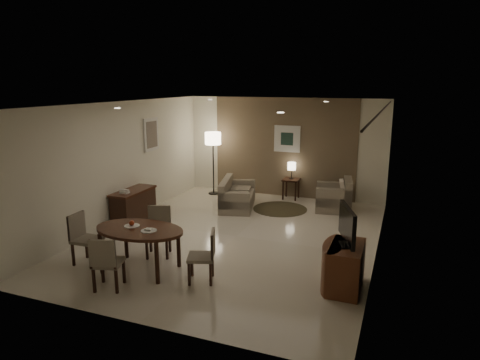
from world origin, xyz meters
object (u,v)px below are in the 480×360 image
at_px(tv_cabinet, 346,267).
at_px(side_table, 291,189).
at_px(chair_right, 201,256).
at_px(sofa, 238,194).
at_px(floor_lamp, 213,163).
at_px(chair_far, 158,232).
at_px(armchair, 334,194).
at_px(chair_near, 108,262).
at_px(chair_left, 87,239).
at_px(console_desk, 134,206).
at_px(dining_table, 140,249).

distance_m(tv_cabinet, side_table, 5.18).
bearing_deg(chair_right, sofa, 173.41).
bearing_deg(tv_cabinet, floor_lamp, 133.85).
height_order(chair_far, chair_right, chair_far).
distance_m(sofa, armchair, 2.39).
xyz_separation_m(chair_near, chair_far, (0.03, 1.36, 0.02)).
bearing_deg(chair_right, floor_lamp, -177.49).
height_order(chair_far, chair_left, chair_far).
bearing_deg(chair_right, console_desk, -147.59).
bearing_deg(console_desk, tv_cabinet, -17.05).
bearing_deg(tv_cabinet, chair_left, -171.15).
relative_size(dining_table, armchair, 1.74).
bearing_deg(dining_table, chair_left, -174.14).
xyz_separation_m(tv_cabinet, side_table, (-2.10, 4.73, -0.07)).
relative_size(console_desk, chair_left, 1.35).
bearing_deg(chair_near, armchair, -132.76).
relative_size(console_desk, chair_near, 1.40).
bearing_deg(console_desk, chair_far, -43.18).
relative_size(chair_near, chair_left, 0.97).
height_order(console_desk, dining_table, console_desk).
bearing_deg(sofa, armchair, -88.70).
distance_m(chair_right, side_table, 5.32).
xyz_separation_m(chair_left, armchair, (3.47, 4.78, -0.05)).
bearing_deg(chair_near, chair_left, -51.54).
bearing_deg(sofa, console_desk, 123.87).
bearing_deg(console_desk, armchair, 32.85).
height_order(side_table, floor_lamp, floor_lamp).
distance_m(chair_near, chair_left, 1.12).
bearing_deg(armchair, side_table, -126.22).
height_order(dining_table, chair_near, chair_near).
bearing_deg(dining_table, armchair, 62.24).
bearing_deg(console_desk, chair_left, -75.44).
bearing_deg(armchair, chair_left, -45.45).
bearing_deg(tv_cabinet, sofa, 132.33).
bearing_deg(chair_far, floor_lamp, 79.79).
xyz_separation_m(tv_cabinet, chair_near, (-3.39, -1.30, 0.08)).
relative_size(chair_far, armchair, 1.00).
xyz_separation_m(console_desk, chair_far, (1.53, -1.44, 0.07)).
distance_m(armchair, floor_lamp, 3.47).
bearing_deg(chair_far, armchair, 36.22).
bearing_deg(chair_far, side_table, 52.90).
relative_size(console_desk, dining_table, 0.77).
height_order(sofa, side_table, sofa).
relative_size(dining_table, chair_left, 1.76).
bearing_deg(floor_lamp, side_table, 7.45).
height_order(chair_near, sofa, chair_near).
distance_m(tv_cabinet, sofa, 4.68).
height_order(tv_cabinet, armchair, armchair).
bearing_deg(chair_left, console_desk, 12.10).
xyz_separation_m(dining_table, chair_far, (-0.04, 0.63, 0.08)).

